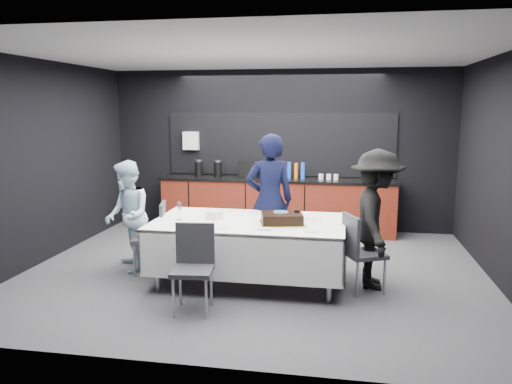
# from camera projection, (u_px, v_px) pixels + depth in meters

# --- Properties ---
(ground) EXTENTS (6.00, 6.00, 0.00)m
(ground) POSITION_uv_depth(u_px,v_px,m) (255.00, 271.00, 6.61)
(ground) COLOR #48484D
(ground) RESTS_ON ground
(room_shell) EXTENTS (6.04, 5.04, 2.82)m
(room_shell) POSITION_uv_depth(u_px,v_px,m) (255.00, 130.00, 6.30)
(room_shell) COLOR white
(room_shell) RESTS_ON ground
(kitchenette) EXTENTS (4.10, 0.64, 2.05)m
(kitchenette) POSITION_uv_depth(u_px,v_px,m) (276.00, 201.00, 8.67)
(kitchenette) COLOR #57180D
(kitchenette) RESTS_ON ground
(party_table) EXTENTS (2.32, 1.32, 0.78)m
(party_table) POSITION_uv_depth(u_px,v_px,m) (249.00, 232.00, 6.12)
(party_table) COLOR #99999E
(party_table) RESTS_ON ground
(cake_assembly) EXTENTS (0.59, 0.52, 0.16)m
(cake_assembly) POSITION_uv_depth(u_px,v_px,m) (282.00, 218.00, 5.92)
(cake_assembly) COLOR yellow
(cake_assembly) RESTS_ON party_table
(plate_stack) EXTENTS (0.22, 0.22, 0.10)m
(plate_stack) POSITION_uv_depth(u_px,v_px,m) (214.00, 214.00, 6.20)
(plate_stack) COLOR white
(plate_stack) RESTS_ON party_table
(loose_plate_near) EXTENTS (0.21, 0.21, 0.01)m
(loose_plate_near) POSITION_uv_depth(u_px,v_px,m) (222.00, 227.00, 5.74)
(loose_plate_near) COLOR white
(loose_plate_near) RESTS_ON party_table
(loose_plate_right_a) EXTENTS (0.22, 0.22, 0.01)m
(loose_plate_right_a) POSITION_uv_depth(u_px,v_px,m) (314.00, 219.00, 6.18)
(loose_plate_right_a) COLOR white
(loose_plate_right_a) RESTS_ON party_table
(loose_plate_right_b) EXTENTS (0.19, 0.19, 0.01)m
(loose_plate_right_b) POSITION_uv_depth(u_px,v_px,m) (311.00, 231.00, 5.57)
(loose_plate_right_b) COLOR white
(loose_plate_right_b) RESTS_ON party_table
(loose_plate_far) EXTENTS (0.21, 0.21, 0.01)m
(loose_plate_far) POSITION_uv_depth(u_px,v_px,m) (255.00, 213.00, 6.52)
(loose_plate_far) COLOR white
(loose_plate_far) RESTS_ON party_table
(fork_pile) EXTENTS (0.15, 0.10, 0.02)m
(fork_pile) POSITION_uv_depth(u_px,v_px,m) (264.00, 229.00, 5.62)
(fork_pile) COLOR white
(fork_pile) RESTS_ON party_table
(champagne_flute) EXTENTS (0.06, 0.06, 0.22)m
(champagne_flute) POSITION_uv_depth(u_px,v_px,m) (179.00, 207.00, 6.11)
(champagne_flute) COLOR white
(champagne_flute) RESTS_ON party_table
(chair_left) EXTENTS (0.51, 0.51, 0.92)m
(chair_left) POSITION_uv_depth(u_px,v_px,m) (155.00, 232.00, 6.50)
(chair_left) COLOR #303035
(chair_left) RESTS_ON ground
(chair_right) EXTENTS (0.55, 0.55, 0.92)m
(chair_right) POSITION_uv_depth(u_px,v_px,m) (359.00, 248.00, 5.80)
(chair_right) COLOR #303035
(chair_right) RESTS_ON ground
(chair_near) EXTENTS (0.46, 0.46, 0.92)m
(chair_near) POSITION_uv_depth(u_px,v_px,m) (194.00, 261.00, 5.30)
(chair_near) COLOR #303035
(chair_near) RESTS_ON ground
(person_center) EXTENTS (0.76, 0.61, 1.80)m
(person_center) POSITION_uv_depth(u_px,v_px,m) (269.00, 200.00, 6.76)
(person_center) COLOR black
(person_center) RESTS_ON ground
(person_left) EXTENTS (0.85, 0.90, 1.46)m
(person_left) POSITION_uv_depth(u_px,v_px,m) (127.00, 216.00, 6.56)
(person_left) COLOR silver
(person_left) RESTS_ON ground
(person_right) EXTENTS (0.63, 1.08, 1.67)m
(person_right) POSITION_uv_depth(u_px,v_px,m) (376.00, 219.00, 5.92)
(person_right) COLOR black
(person_right) RESTS_ON ground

